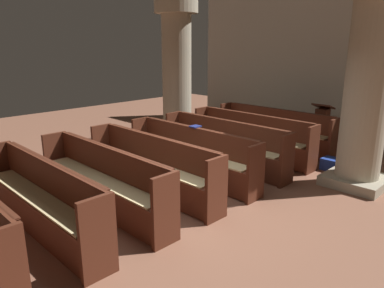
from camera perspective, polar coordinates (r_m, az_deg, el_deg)
The scene contains 14 objects.
ground_plane at distance 6.04m, azimuth -1.07°, elevation -9.09°, with size 19.20×19.20×0.00m, color brown.
back_wall at distance 10.66m, azimuth 23.66°, elevation 12.80°, with size 10.00×0.16×4.50m, color beige.
pew_row_0 at distance 9.12m, azimuth 12.75°, elevation 2.45°, with size 3.08×0.46×0.97m.
pew_row_1 at distance 8.34m, azimuth 9.19°, elevation 1.43°, with size 3.08×0.46×0.97m.
pew_row_2 at distance 7.60m, azimuth 4.92°, elevation 0.19°, with size 3.08×0.46×0.97m.
pew_row_3 at distance 6.91m, azimuth -0.23°, elevation -1.30°, with size 3.08×0.47×0.97m.
pew_row_4 at distance 6.30m, azimuth -6.45°, elevation -3.08°, with size 3.08×0.46×0.97m.
pew_row_5 at distance 5.78m, azimuth -13.93°, elevation -5.16°, with size 3.08×0.46×0.97m.
pew_row_6 at distance 5.39m, azimuth -22.73°, elevation -7.48°, with size 3.08×0.47×0.97m.
pillar_aisle_side at distance 6.98m, azimuth 25.85°, elevation 8.44°, with size 1.10×1.10×3.54m.
pillar_far_side at distance 9.62m, azimuth -2.40°, elevation 11.45°, with size 1.10×1.10×3.54m.
lectern at distance 9.74m, azimuth 19.59°, elevation 2.35°, with size 0.48×0.45×1.08m.
hymn_book at distance 6.97m, azimuth 0.51°, elevation 2.77°, with size 0.16×0.20×0.02m, color navy.
kneeler_box_blue at distance 8.00m, azimuth 21.20°, elevation -3.01°, with size 0.43×0.32×0.24m, color navy.
Camera 1 is at (3.95, -3.82, 2.50)m, focal length 34.04 mm.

